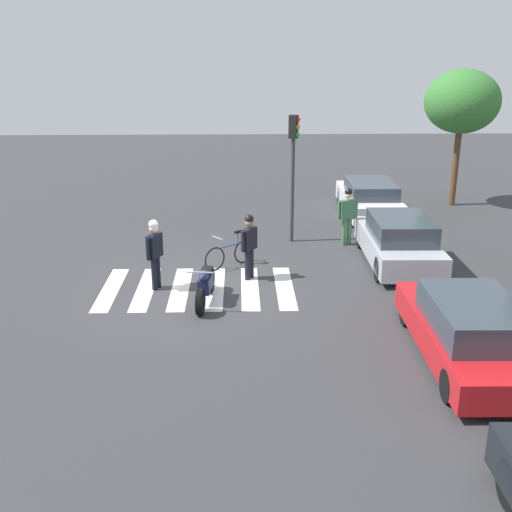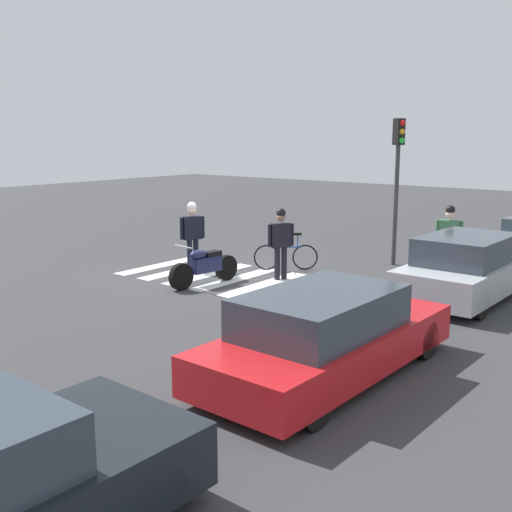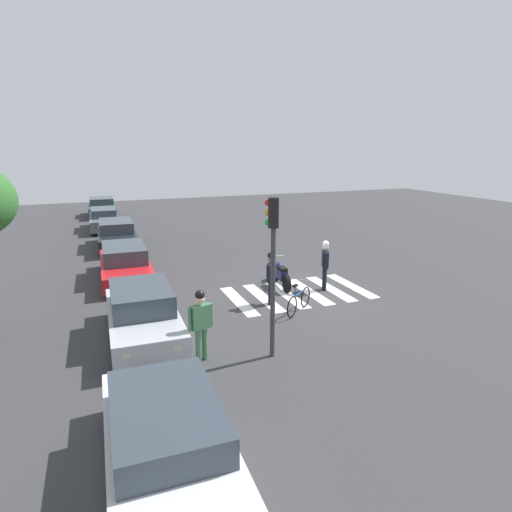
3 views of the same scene
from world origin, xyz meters
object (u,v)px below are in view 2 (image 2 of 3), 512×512
(police_motorcycle, at_px, (205,266))
(officer_on_foot, at_px, (192,231))
(car_red_convertible, at_px, (327,336))
(traffic_light_pole, at_px, (398,167))
(car_silver_sedan, at_px, (468,268))
(leaning_bicycle, at_px, (286,256))
(pedestrian_bystander, at_px, (449,235))
(officer_by_motorcycle, at_px, (281,239))

(police_motorcycle, xyz_separation_m, officer_on_foot, (-0.96, -1.32, 0.62))
(car_red_convertible, xyz_separation_m, traffic_light_pole, (-8.05, -2.81, 2.06))
(car_red_convertible, bearing_deg, car_silver_sedan, 179.59)
(traffic_light_pole, bearing_deg, officer_on_foot, -43.73)
(leaning_bicycle, xyz_separation_m, pedestrian_bystander, (-1.96, 3.66, 0.68))
(officer_by_motorcycle, bearing_deg, leaning_bicycle, -151.42)
(officer_on_foot, height_order, officer_by_motorcycle, officer_on_foot)
(officer_on_foot, bearing_deg, officer_by_motorcycle, 104.87)
(police_motorcycle, xyz_separation_m, officer_by_motorcycle, (-1.60, 1.09, 0.58))
(officer_on_foot, xyz_separation_m, pedestrian_bystander, (-3.59, 5.53, -0.02))
(leaning_bicycle, height_order, car_red_convertible, car_red_convertible)
(police_motorcycle, bearing_deg, car_silver_sedan, 116.59)
(traffic_light_pole, bearing_deg, car_red_convertible, 19.24)
(pedestrian_bystander, bearing_deg, leaning_bicycle, -61.78)
(leaning_bicycle, xyz_separation_m, car_red_convertible, (5.67, 4.78, 0.25))
(officer_by_motorcycle, height_order, traffic_light_pole, traffic_light_pole)
(leaning_bicycle, height_order, traffic_light_pole, traffic_light_pole)
(officer_by_motorcycle, bearing_deg, police_motorcycle, -34.42)
(pedestrian_bystander, xyz_separation_m, car_red_convertible, (7.63, 1.12, -0.43))
(officer_by_motorcycle, bearing_deg, car_silver_sedan, 104.34)
(officer_on_foot, bearing_deg, pedestrian_bystander, 123.02)
(car_silver_sedan, xyz_separation_m, car_red_convertible, (5.77, -0.04, -0.04))
(police_motorcycle, bearing_deg, car_red_convertible, 60.04)
(police_motorcycle, relative_size, pedestrian_bystander, 1.12)
(car_red_convertible, bearing_deg, pedestrian_bystander, -171.62)
(officer_on_foot, relative_size, officer_by_motorcycle, 1.03)
(police_motorcycle, xyz_separation_m, pedestrian_bystander, (-4.55, 4.21, 0.60))
(leaning_bicycle, height_order, pedestrian_bystander, pedestrian_bystander)
(officer_by_motorcycle, xyz_separation_m, traffic_light_pole, (-3.38, 1.43, 1.66))
(officer_on_foot, distance_m, car_silver_sedan, 6.93)
(officer_by_motorcycle, height_order, car_silver_sedan, officer_by_motorcycle)
(police_motorcycle, relative_size, traffic_light_pole, 0.51)
(police_motorcycle, distance_m, officer_by_motorcycle, 2.02)
(officer_on_foot, bearing_deg, car_silver_sedan, 104.53)
(officer_on_foot, height_order, pedestrian_bystander, officer_on_foot)
(officer_on_foot, height_order, car_red_convertible, officer_on_foot)
(officer_by_motorcycle, bearing_deg, car_red_convertible, 42.23)
(leaning_bicycle, height_order, car_silver_sedan, car_silver_sedan)
(officer_on_foot, relative_size, car_silver_sedan, 0.42)
(car_silver_sedan, distance_m, car_red_convertible, 5.77)
(leaning_bicycle, bearing_deg, traffic_light_pole, 140.44)
(officer_on_foot, xyz_separation_m, car_silver_sedan, (-1.74, 6.70, -0.40))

